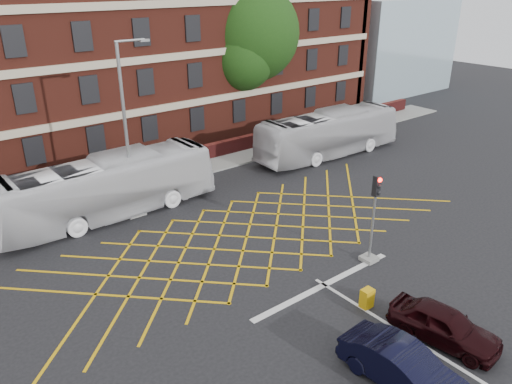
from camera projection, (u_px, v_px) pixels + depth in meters
ground at (272, 253)px, 24.03m from camera, size 120.00×120.00×0.00m
victorian_building at (83, 41)px, 36.78m from camera, size 51.00×12.17×20.40m
boundary_wall at (146, 167)px, 33.12m from camera, size 56.00×0.50×1.10m
far_pavement at (153, 179)px, 32.60m from camera, size 60.00×3.00×0.12m
glass_block at (381, 45)px, 56.51m from camera, size 14.00×10.00×10.00m
box_junction_hatching at (247, 237)px, 25.46m from camera, size 8.22×8.22×0.02m
stop_line at (324, 285)px, 21.52m from camera, size 8.00×0.30×0.02m
centre_line at (463, 370)px, 16.87m from camera, size 0.15×14.00×0.02m
bus_left at (108, 187)px, 27.09m from camera, size 12.14×2.95×3.37m
bus_right at (329, 134)px, 36.35m from camera, size 11.97×3.34×3.30m
car_navy at (404, 368)px, 15.99m from camera, size 1.80×4.46×1.44m
car_maroon at (444, 325)px, 18.01m from camera, size 2.22×4.20×1.36m
deciduous_tree at (250, 40)px, 40.72m from camera, size 8.10×8.00×11.95m
traffic_light_near at (372, 227)px, 22.67m from camera, size 0.70×0.70×4.27m
street_lamp at (130, 159)px, 26.62m from camera, size 2.25×1.00×9.38m
utility_cabinet at (367, 298)px, 19.94m from camera, size 0.50×0.38×0.83m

